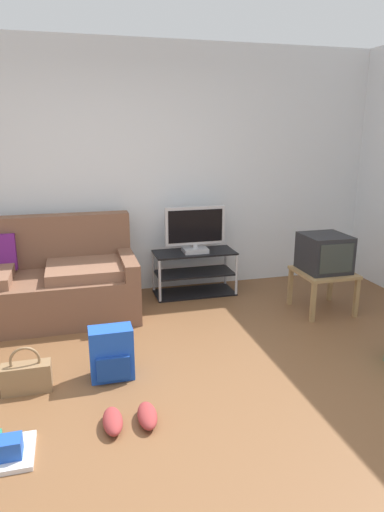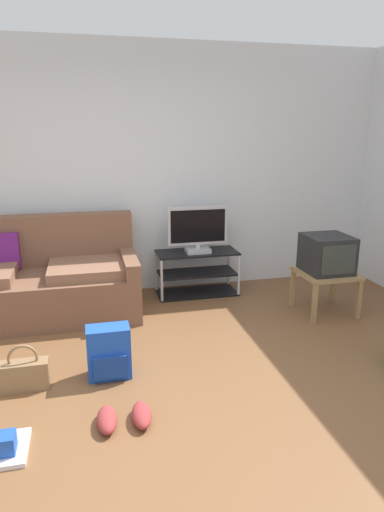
# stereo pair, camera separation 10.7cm
# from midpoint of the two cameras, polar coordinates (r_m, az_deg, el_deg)

# --- Properties ---
(ground_plane) EXTENTS (9.00, 9.80, 0.02)m
(ground_plane) POSITION_cam_midpoint_polar(r_m,az_deg,el_deg) (3.16, -3.61, -18.98)
(ground_plane) COLOR brown
(wall_back) EXTENTS (9.00, 0.10, 2.70)m
(wall_back) POSITION_cam_midpoint_polar(r_m,az_deg,el_deg) (5.06, -8.72, 10.46)
(wall_back) COLOR silver
(wall_back) RESTS_ON ground_plane
(couch) EXTENTS (2.00, 0.92, 0.95)m
(couch) POSITION_cam_midpoint_polar(r_m,az_deg,el_deg) (4.71, -18.70, -3.14)
(couch) COLOR brown
(couch) RESTS_ON ground_plane
(tv_stand) EXTENTS (0.89, 0.40, 0.49)m
(tv_stand) POSITION_cam_midpoint_polar(r_m,az_deg,el_deg) (5.07, 1.23, -2.13)
(tv_stand) COLOR black
(tv_stand) RESTS_ON ground_plane
(flat_tv) EXTENTS (0.66, 0.22, 0.50)m
(flat_tv) POSITION_cam_midpoint_polar(r_m,az_deg,el_deg) (4.92, 1.33, 3.28)
(flat_tv) COLOR #B2B2B7
(flat_tv) RESTS_ON tv_stand
(side_table) EXTENTS (0.53, 0.53, 0.42)m
(side_table) POSITION_cam_midpoint_polar(r_m,az_deg,el_deg) (4.73, 17.15, -2.68)
(side_table) COLOR #9E7A4C
(side_table) RESTS_ON ground_plane
(crt_tv) EXTENTS (0.43, 0.45, 0.37)m
(crt_tv) POSITION_cam_midpoint_polar(r_m,az_deg,el_deg) (4.67, 17.29, 0.26)
(crt_tv) COLOR #232326
(crt_tv) RESTS_ON side_table
(backpack) EXTENTS (0.32, 0.25, 0.40)m
(backpack) POSITION_cam_midpoint_polar(r_m,az_deg,el_deg) (3.47, -9.55, -11.92)
(backpack) COLOR blue
(backpack) RESTS_ON ground_plane
(handbag) EXTENTS (0.34, 0.13, 0.34)m
(handbag) POSITION_cam_midpoint_polar(r_m,az_deg,el_deg) (3.51, -19.54, -13.83)
(handbag) COLOR olive
(handbag) RESTS_ON ground_plane
(sneakers_pair) EXTENTS (0.35, 0.29, 0.09)m
(sneakers_pair) POSITION_cam_midpoint_polar(r_m,az_deg,el_deg) (3.03, -7.48, -19.52)
(sneakers_pair) COLOR #993333
(sneakers_pair) RESTS_ON ground_plane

